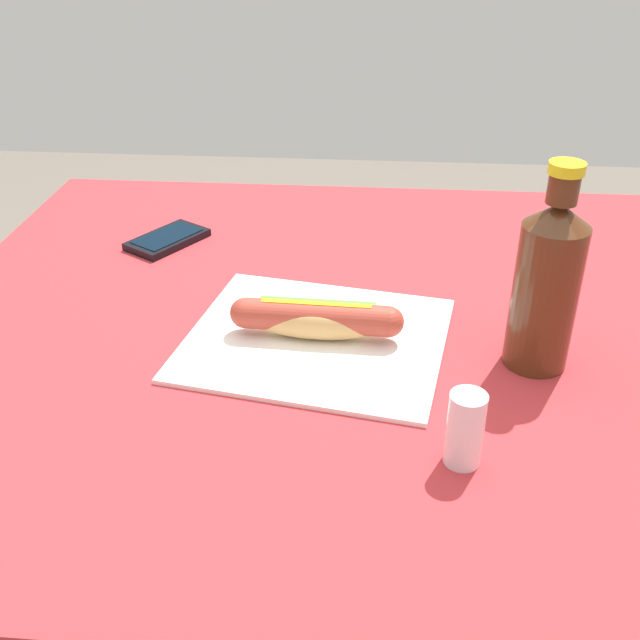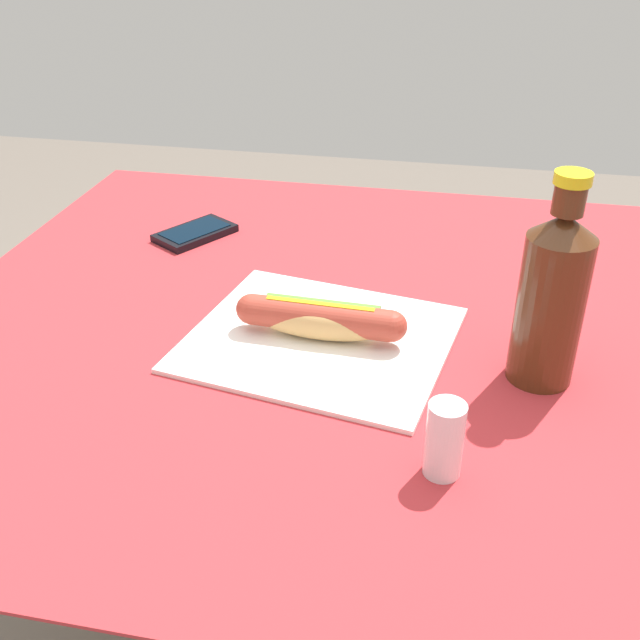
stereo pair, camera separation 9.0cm
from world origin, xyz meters
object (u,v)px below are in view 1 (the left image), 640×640
hot_dog (320,318)px  salt_shaker (470,429)px  soda_bottle (551,283)px  cell_phone (170,239)px

hot_dog → salt_shaker: bearing=-52.6°
hot_dog → soda_bottle: bearing=-5.9°
cell_phone → salt_shaker: size_ratio=1.79×
soda_bottle → salt_shaker: (-0.10, -0.18, -0.07)m
cell_phone → soda_bottle: size_ratio=0.58×
salt_shaker → cell_phone: bearing=131.1°
soda_bottle → cell_phone: bearing=150.3°
hot_dog → salt_shaker: size_ratio=2.69×
cell_phone → soda_bottle: (0.51, -0.29, 0.10)m
hot_dog → salt_shaker: (0.16, -0.21, 0.01)m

